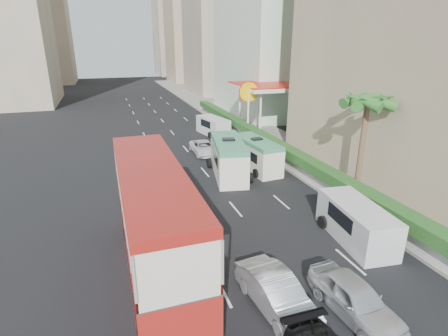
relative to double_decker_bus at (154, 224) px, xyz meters
name	(u,v)px	position (x,y,z in m)	size (l,w,h in m)	color
ground_plane	(278,250)	(6.00, 0.00, -2.53)	(200.00, 200.00, 0.00)	black
double_decker_bus	(154,224)	(0.00, 0.00, 0.00)	(2.50, 11.00, 5.06)	#A51D17
car_silver_lane_a	(275,308)	(4.03, -3.64, -2.53)	(1.50, 4.31, 1.42)	silver
car_silver_lane_b	(352,313)	(6.71, -4.83, -2.53)	(1.69, 4.19, 1.43)	silver
van_asset	(204,154)	(6.86, 16.91, -2.53)	(1.95, 4.22, 1.17)	silver
minibus_near	(228,158)	(7.18, 10.83, -1.12)	(2.12, 6.36, 2.82)	silver
minibus_far	(256,154)	(9.82, 11.45, -1.29)	(1.86, 5.59, 2.48)	silver
panel_van_near	(356,222)	(10.30, -0.36, -1.54)	(1.98, 4.96, 1.98)	silver
panel_van_far	(213,126)	(9.87, 23.67, -1.57)	(1.91, 4.79, 1.91)	silver
sidewalk	(250,128)	(15.00, 25.00, -2.44)	(6.00, 120.00, 0.18)	#99968C
kerb_wall	(269,150)	(12.20, 14.00, -1.85)	(0.30, 44.00, 1.00)	silver
hedge	(269,141)	(12.20, 14.00, -1.00)	(1.10, 44.00, 0.70)	#2D6626
palm_tree	(361,150)	(13.80, 4.00, 0.85)	(0.36, 0.36, 6.40)	brown
shell_station	(265,108)	(16.00, 23.00, 0.22)	(6.50, 8.00, 5.50)	silver
tower_far_b	(177,9)	(23.00, 104.00, 17.47)	(14.00, 14.00, 40.00)	#B4A38E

